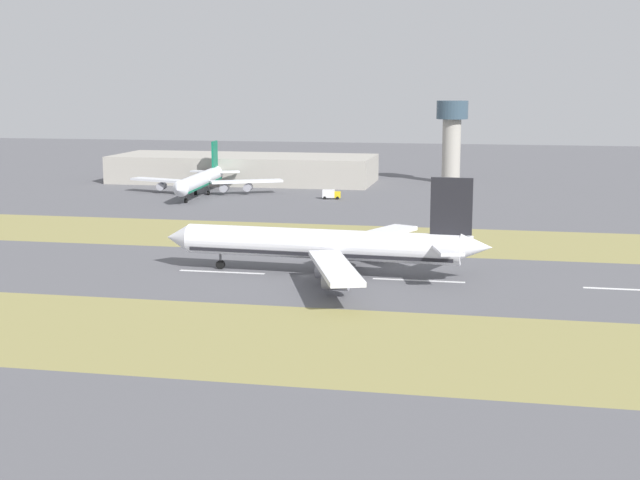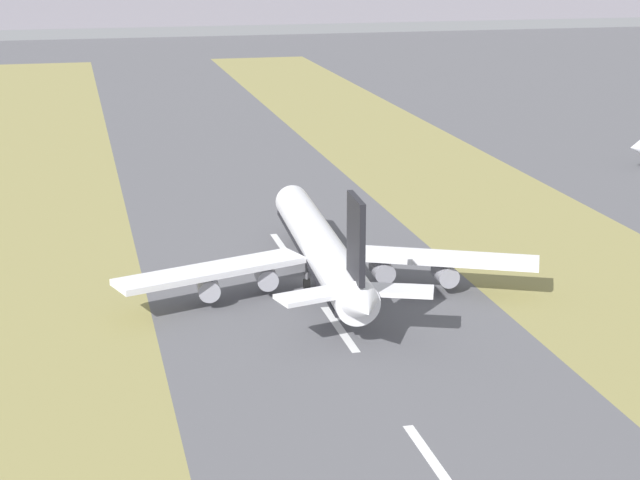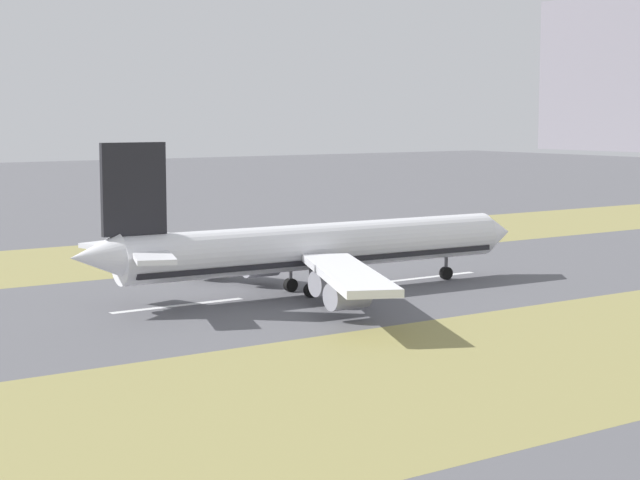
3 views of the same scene
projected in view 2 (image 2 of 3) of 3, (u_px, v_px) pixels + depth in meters
name	position (u px, v px, depth m)	size (l,w,h in m)	color
ground_plane	(305.00, 279.00, 169.03)	(800.00, 800.00, 0.00)	#56565B
grass_median_west	(10.00, 301.00, 159.15)	(40.00, 600.00, 0.01)	olive
grass_median_east	(567.00, 260.00, 178.92)	(40.00, 600.00, 0.01)	olive
centreline_dash_near	(434.00, 463.00, 110.81)	(1.20, 18.00, 0.01)	silver
centreline_dash_mid	(340.00, 328.00, 148.19)	(1.20, 18.00, 0.01)	silver
centreline_dash_far	(283.00, 248.00, 185.57)	(1.20, 18.00, 0.01)	silver
airplane_main_jet	(322.00, 250.00, 163.81)	(64.05, 67.19, 20.20)	white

